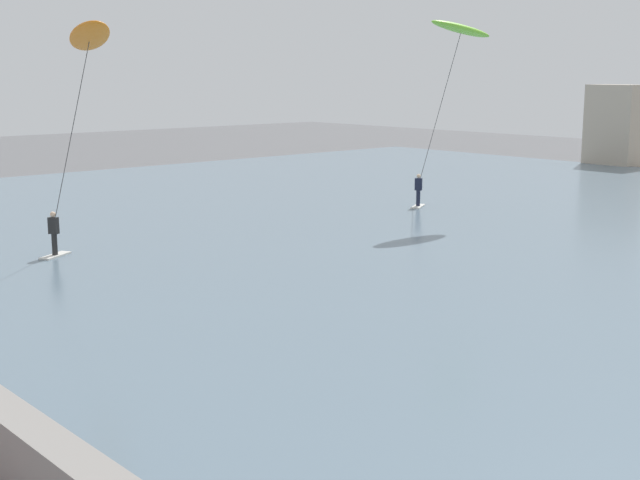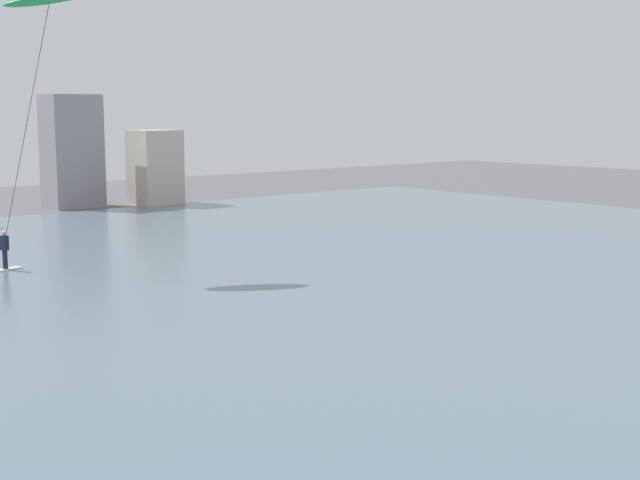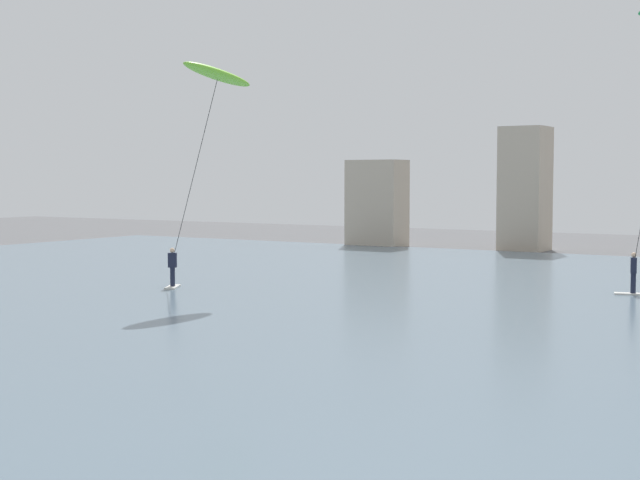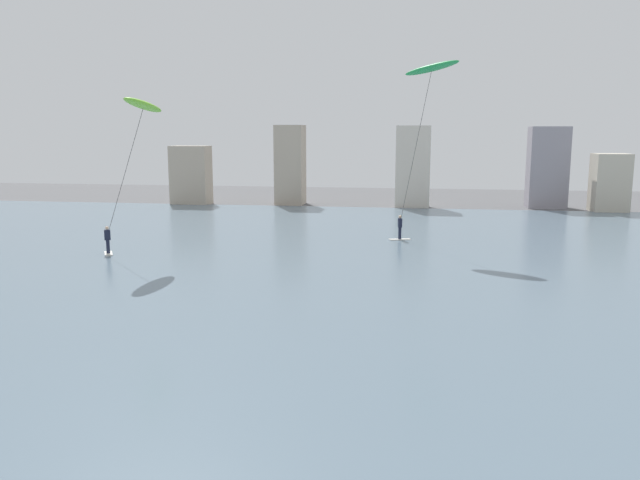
{
  "view_description": "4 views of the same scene",
  "coord_description": "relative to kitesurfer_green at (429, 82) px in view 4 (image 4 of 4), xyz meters",
  "views": [
    {
      "loc": [
        12.82,
        -0.61,
        6.63
      ],
      "look_at": [
        -0.15,
        10.89,
        3.3
      ],
      "focal_mm": 48.67,
      "sensor_mm": 36.0,
      "label": 1
    },
    {
      "loc": [
        -12.92,
        3.39,
        6.64
      ],
      "look_at": [
        -0.44,
        17.76,
        3.85
      ],
      "focal_mm": 49.64,
      "sensor_mm": 36.0,
      "label": 2
    },
    {
      "loc": [
        9.43,
        2.21,
        4.6
      ],
      "look_at": [
        0.69,
        16.25,
        3.5
      ],
      "focal_mm": 52.18,
      "sensor_mm": 36.0,
      "label": 3
    },
    {
      "loc": [
        1.99,
        -2.27,
        7.1
      ],
      "look_at": [
        -1.06,
        17.01,
        3.76
      ],
      "focal_mm": 35.14,
      "sensor_mm": 36.0,
      "label": 4
    }
  ],
  "objects": [
    {
      "name": "far_shore_buildings",
      "position": [
        -1.4,
        21.32,
        -6.69
      ],
      "size": [
        43.17,
        5.29,
        7.9
      ],
      "color": "#B7A893",
      "rests_on": "ground"
    },
    {
      "name": "water_bay",
      "position": [
        -2.44,
        -6.45,
        -10.16
      ],
      "size": [
        84.0,
        52.0,
        0.1
      ],
      "primitive_type": "cube",
      "color": "slate",
      "rests_on": "ground"
    },
    {
      "name": "kitesurfer_green",
      "position": [
        0.0,
        0.0,
        0.0
      ],
      "size": [
        4.33,
        3.09,
        11.45
      ],
      "color": "silver",
      "rests_on": "water_bay"
    },
    {
      "name": "kitesurfer_lime",
      "position": [
        -15.76,
        -6.78,
        -2.16
      ],
      "size": [
        4.06,
        3.75,
        9.02
      ],
      "color": "silver",
      "rests_on": "water_bay"
    }
  ]
}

